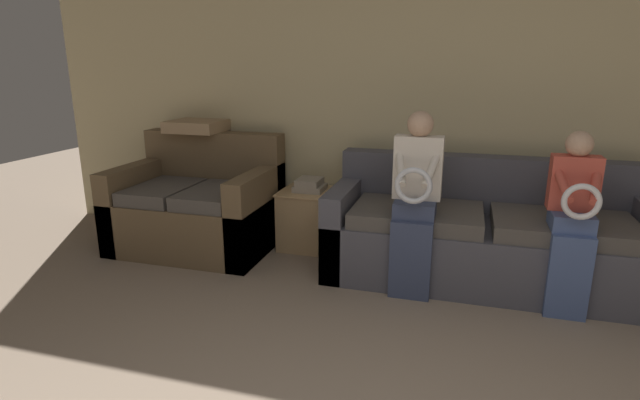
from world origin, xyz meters
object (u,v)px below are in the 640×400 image
at_px(couch_main, 485,237).
at_px(couch_side, 199,208).
at_px(throw_pillow, 198,126).
at_px(side_shelf, 310,218).
at_px(child_left_seated, 415,197).
at_px(book_stack, 310,185).
at_px(child_right_seated, 573,216).

distance_m(couch_main, couch_side, 2.39).
bearing_deg(throw_pillow, side_shelf, -4.46).
xyz_separation_m(child_left_seated, book_stack, (-0.95, 0.62, -0.13)).
relative_size(child_right_seated, book_stack, 4.69).
bearing_deg(couch_side, child_right_seated, -7.70).
distance_m(child_left_seated, book_stack, 1.15).
bearing_deg(child_left_seated, child_right_seated, -0.44).
relative_size(couch_side, child_right_seated, 1.12).
xyz_separation_m(side_shelf, book_stack, (-0.00, -0.00, 0.30)).
bearing_deg(book_stack, child_right_seated, -18.02).
bearing_deg(child_right_seated, child_left_seated, 179.56).
bearing_deg(book_stack, side_shelf, 43.04).
xyz_separation_m(child_left_seated, child_right_seated, (0.98, -0.01, -0.05)).
relative_size(child_left_seated, side_shelf, 2.48).
distance_m(couch_side, book_stack, 1.00).
height_order(side_shelf, book_stack, book_stack).
height_order(child_left_seated, side_shelf, child_left_seated).
xyz_separation_m(child_right_seated, book_stack, (-1.94, 0.63, -0.08)).
bearing_deg(child_left_seated, throw_pillow, 160.78).
bearing_deg(couch_main, child_left_seated, -143.52).
height_order(child_right_seated, side_shelf, child_right_seated).
height_order(child_right_seated, book_stack, child_right_seated).
bearing_deg(side_shelf, couch_main, -10.30).
bearing_deg(child_right_seated, side_shelf, 161.87).
xyz_separation_m(couch_side, child_left_seated, (1.90, -0.38, 0.35)).
bearing_deg(throw_pillow, couch_main, -7.81).
height_order(child_left_seated, child_right_seated, child_left_seated).
height_order(couch_side, side_shelf, couch_side).
height_order(child_left_seated, book_stack, child_left_seated).
bearing_deg(book_stack, couch_main, -10.16).
bearing_deg(side_shelf, throw_pillow, 175.54).
xyz_separation_m(couch_side, child_right_seated, (2.88, -0.39, 0.30)).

